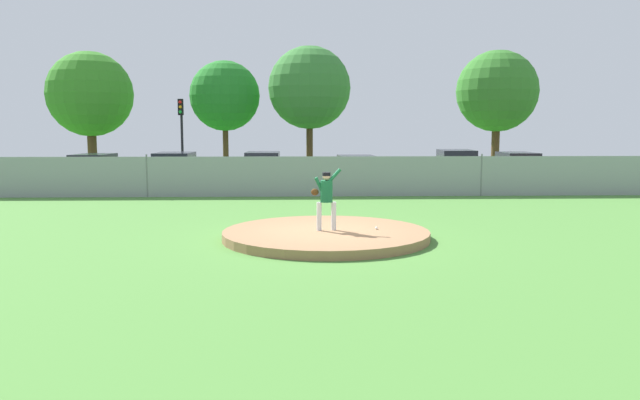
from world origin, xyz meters
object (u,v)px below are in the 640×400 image
Objects in this scene: parked_car_red at (517,170)px; traffic_light_near at (181,124)px; parked_car_teal at (175,170)px; pitcher_youth at (326,195)px; parked_car_silver at (94,171)px; parked_car_white at (263,170)px; traffic_cone_orange at (322,180)px; parked_car_champagne at (356,172)px; baseball at (376,228)px; parked_car_slate at (456,169)px.

traffic_light_near is at bearing 167.01° from parked_car_red.
traffic_light_near reaches higher than parked_car_teal.
pitcher_youth reaches higher than parked_car_silver.
traffic_cone_orange is (3.02, 0.22, -0.56)m from parked_car_white.
parked_car_champagne is 10.71m from traffic_light_near.
pitcher_youth reaches higher than parked_car_red.
baseball is at bearing -65.11° from traffic_light_near.
traffic_cone_orange is at bearing 4.16° from parked_car_white.
parked_car_red is 21.33m from parked_car_silver.
parked_car_white reaches higher than parked_car_red.
pitcher_youth is 0.34× the size of parked_car_red.
baseball is at bearing -50.16° from parked_car_silver.
traffic_light_near is (-8.65, 18.65, 2.84)m from baseball.
parked_car_red is 8.73× the size of traffic_cone_orange.
traffic_light_near is (-7.31, 18.74, 1.94)m from pitcher_youth.
baseball is 15.32m from parked_car_white.
pitcher_youth reaches higher than traffic_cone_orange.
parked_car_teal is at bearing -84.59° from traffic_light_near.
parked_car_red is (9.03, 14.57, 0.54)m from baseball.
parked_car_slate is at bearing 63.73° from pitcher_youth.
traffic_light_near is at bearing 164.31° from parked_car_slate.
parked_car_red is at bearing -0.54° from parked_car_teal.
parked_car_slate is at bearing -3.98° from traffic_cone_orange.
parked_car_teal is 8.28× the size of traffic_cone_orange.
parked_car_teal reaches higher than traffic_cone_orange.
parked_car_red is at bearing -2.68° from traffic_cone_orange.
parked_car_champagne is at bearing -3.39° from parked_car_teal.
parked_car_red is (10.37, 14.66, -0.37)m from pitcher_youth.
traffic_light_near is (-0.37, 3.92, 2.30)m from parked_car_teal.
traffic_light_near is at bearing 154.77° from parked_car_champagne.
pitcher_youth is 0.35× the size of parked_car_silver.
parked_car_silver is at bearing 179.41° from parked_car_slate.
pitcher_youth reaches higher than parked_car_white.
traffic_cone_orange is at bearing 153.29° from parked_car_champagne.
traffic_light_near is at bearing 155.10° from traffic_cone_orange.
traffic_cone_orange is at bearing 2.31° from parked_car_teal.
parked_car_teal is 0.96× the size of parked_car_slate.
parked_car_white is (-2.54, 14.90, -0.35)m from pitcher_youth.
parked_car_champagne is (-8.23, -0.37, -0.06)m from parked_car_red.
parked_car_teal is at bearing 179.46° from parked_car_red.
parked_car_slate reaches higher than parked_car_red.
parked_car_teal is (-9.08, 0.54, 0.06)m from parked_car_champagne.
parked_car_slate is at bearing -179.89° from parked_car_red.
baseball is 0.02× the size of traffic_light_near.
baseball is 16.91m from parked_car_teal.
pitcher_youth is 15.15m from traffic_cone_orange.
traffic_light_near is at bearing 114.89° from baseball.
parked_car_slate is (5.09, 0.37, 0.11)m from parked_car_champagne.
pitcher_youth is 15.12m from parked_car_white.
parked_car_red is at bearing -1.08° from parked_car_white.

